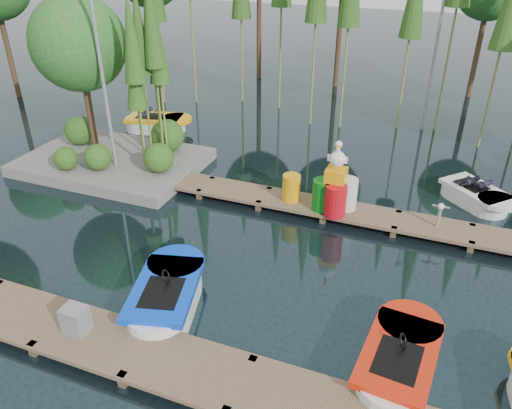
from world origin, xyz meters
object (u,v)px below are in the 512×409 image
(yellow_barrel, at_px, (291,188))
(boat_blue, at_px, (167,296))
(drum_cluster, at_px, (335,191))
(boat_red, at_px, (398,362))
(boat_yellow_far, at_px, (156,123))
(island, at_px, (98,76))
(utility_cabinet, at_px, (76,320))

(yellow_barrel, bearing_deg, boat_blue, -102.92)
(drum_cluster, bearing_deg, yellow_barrel, 173.45)
(boat_red, bearing_deg, boat_yellow_far, 144.65)
(drum_cluster, bearing_deg, island, 173.66)
(utility_cabinet, xyz_separation_m, drum_cluster, (3.75, 6.84, 0.34))
(island, distance_m, utility_cabinet, 9.50)
(boat_red, xyz_separation_m, drum_cluster, (-2.57, 5.25, 0.65))
(boat_yellow_far, distance_m, drum_cluster, 9.81)
(utility_cabinet, height_order, drum_cluster, drum_cluster)
(utility_cabinet, distance_m, yellow_barrel, 7.39)
(boat_red, distance_m, utility_cabinet, 6.52)
(island, height_order, boat_red, island)
(yellow_barrel, xyz_separation_m, drum_cluster, (1.38, -0.16, 0.23))
(boat_yellow_far, xyz_separation_m, drum_cluster, (8.73, -4.42, 0.63))
(yellow_barrel, height_order, drum_cluster, drum_cluster)
(island, relative_size, boat_red, 2.24)
(boat_blue, bearing_deg, yellow_barrel, 62.03)
(boat_red, height_order, drum_cluster, drum_cluster)
(boat_yellow_far, height_order, yellow_barrel, boat_yellow_far)
(boat_red, distance_m, yellow_barrel, 6.71)
(island, bearing_deg, boat_red, -29.18)
(drum_cluster, bearing_deg, utility_cabinet, -118.73)
(island, relative_size, drum_cluster, 3.12)
(drum_cluster, bearing_deg, boat_red, -63.96)
(island, bearing_deg, boat_yellow_far, 93.25)
(island, bearing_deg, drum_cluster, -6.34)
(boat_yellow_far, bearing_deg, utility_cabinet, -57.96)
(boat_red, relative_size, yellow_barrel, 3.68)
(island, bearing_deg, boat_blue, -46.02)
(boat_blue, xyz_separation_m, boat_red, (5.17, -0.05, -0.01))
(yellow_barrel, bearing_deg, utility_cabinet, -108.74)
(boat_red, height_order, utility_cabinet, utility_cabinet)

